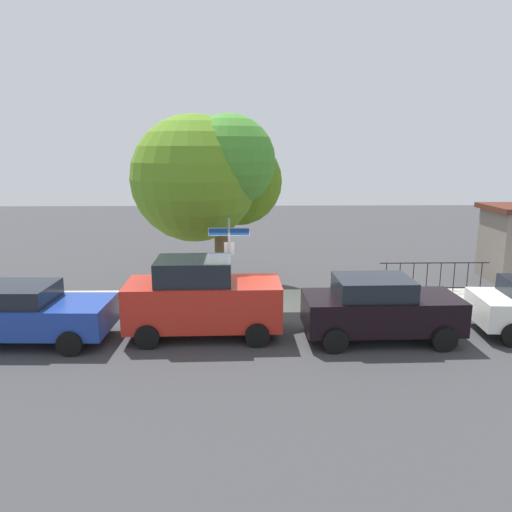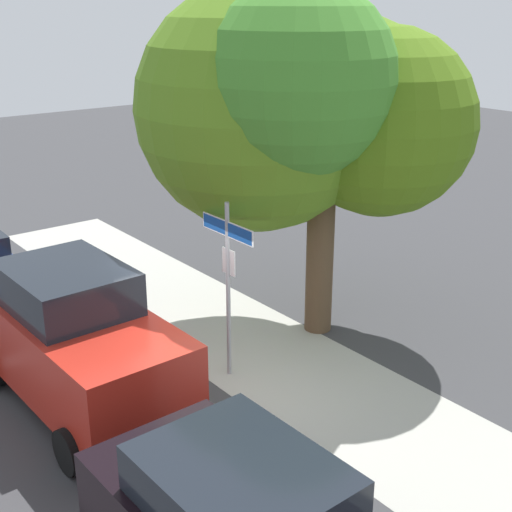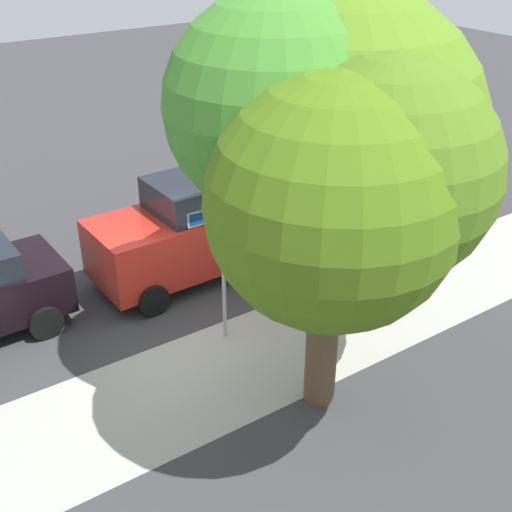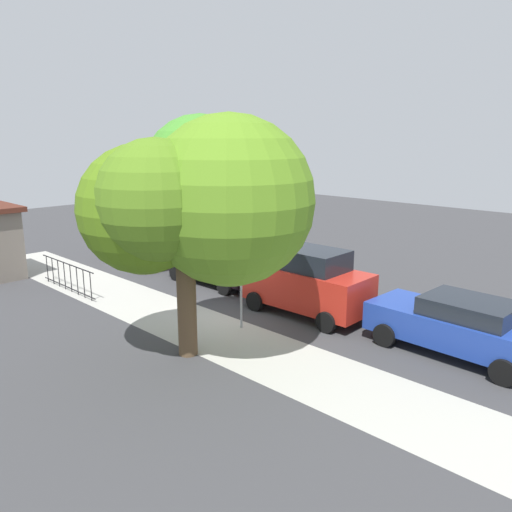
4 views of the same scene
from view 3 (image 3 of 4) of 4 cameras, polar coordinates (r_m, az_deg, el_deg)
name	(u,v)px [view 3 (image 3 of 4)]	position (r m, az deg, el deg)	size (l,w,h in m)	color
ground_plane	(188,335)	(12.50, -5.86, -6.77)	(60.00, 60.00, 0.00)	#38383A
sidewalk_strip	(117,417)	(10.95, -11.86, -13.37)	(24.00, 2.60, 0.00)	#A7A59B
street_sign	(223,241)	(11.41, -2.88, 1.29)	(1.30, 0.07, 2.96)	#9EA0A5
shade_tree	(334,147)	(9.30, 6.75, 9.28)	(5.21, 5.29, 6.23)	brown
car_blue	(354,185)	(16.86, 8.45, 6.05)	(4.68, 2.17, 1.57)	#1D3996
car_red	(193,229)	(13.91, -5.43, 2.31)	(4.24, 2.06, 2.18)	#B3251A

